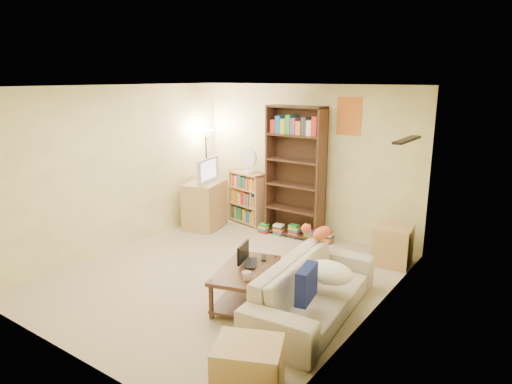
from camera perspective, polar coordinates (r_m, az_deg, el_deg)
room at (r=5.80m, az=-4.25°, el=4.34°), size 4.50×4.54×2.52m
sofa at (r=5.26m, az=7.21°, el=-11.96°), size 2.23×1.21×0.61m
navy_pillow at (r=4.73m, az=6.33°, el=-11.34°), size 0.19×0.41×0.36m
cream_blanket at (r=5.16m, az=9.05°, el=-9.90°), size 0.56×0.40×0.24m
tabby_cat at (r=5.89m, az=7.89°, el=-5.01°), size 0.48×0.20×0.16m
coffee_table at (r=5.43m, az=-1.32°, el=-11.01°), size 0.82×1.13×0.45m
laptop at (r=5.47m, az=-0.15°, el=-8.92°), size 0.51×0.50×0.03m
laptop_screen at (r=5.47m, az=-1.61°, el=-7.54°), size 0.11×0.33×0.23m
mug at (r=5.06m, az=-1.20°, el=-10.45°), size 0.20×0.20×0.10m
tv_remote at (r=5.63m, az=0.97°, el=-8.25°), size 0.15×0.18×0.02m
tv_stand at (r=8.13m, az=-6.39°, el=-1.61°), size 0.71×0.87×0.82m
television at (r=7.98m, az=-6.52°, el=2.71°), size 0.80×0.45×0.43m
tall_bookshelf at (r=7.48m, az=4.93°, el=2.86°), size 0.98×0.33×2.17m
short_bookshelf at (r=8.28m, az=-1.04°, el=-0.75°), size 0.78×0.44×0.95m
desk_fan at (r=8.06m, az=-0.94°, el=3.99°), size 0.34×0.19×0.45m
floor_lamp at (r=8.31m, az=-6.26°, el=5.36°), size 0.29×0.29×1.69m
side_table at (r=6.82m, az=16.77°, el=-6.41°), size 0.54×0.54×0.56m
end_cabinet at (r=4.11m, az=-0.98°, el=-21.21°), size 0.70×0.66×0.47m
book_stacks at (r=7.65m, az=4.97°, el=-5.04°), size 1.31×0.31×0.22m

